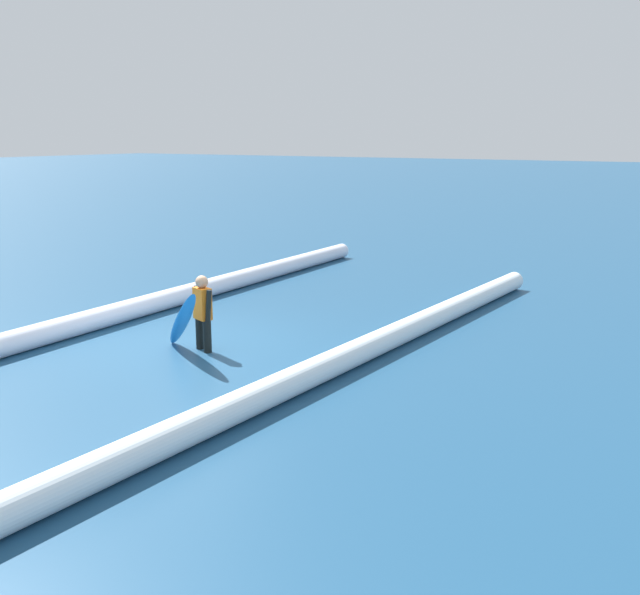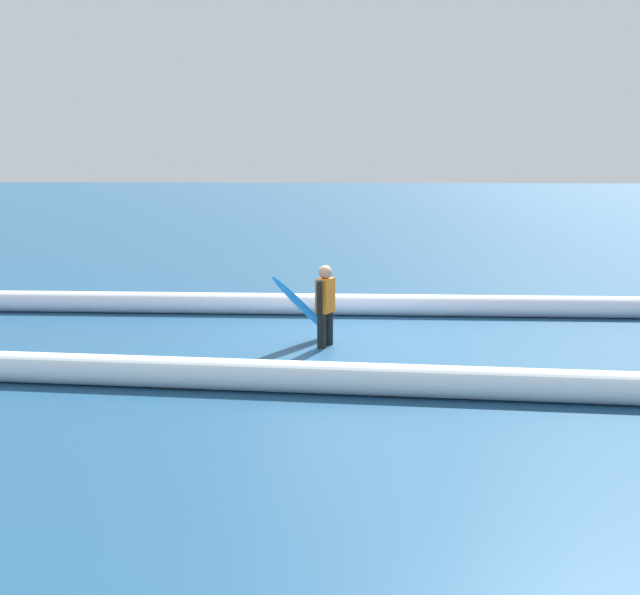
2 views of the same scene
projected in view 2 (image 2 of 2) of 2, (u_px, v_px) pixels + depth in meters
The scene contains 5 objects.
ground_plane at pixel (335, 341), 13.24m from camera, with size 197.23×197.23×0.00m, color navy.
surfer at pixel (325, 302), 12.74m from camera, with size 0.31×0.52×1.33m.
surfboard at pixel (304, 308), 12.93m from camera, with size 1.08×1.43×1.24m.
wave_crest_foreground at pixel (246, 303), 15.56m from camera, with size 0.42×0.42×23.28m, color white.
wave_crest_midground at pixel (298, 377), 10.27m from camera, with size 0.42×0.42×16.30m, color white.
Camera 2 is at (-0.67, 12.91, 2.96)m, focal length 44.53 mm.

